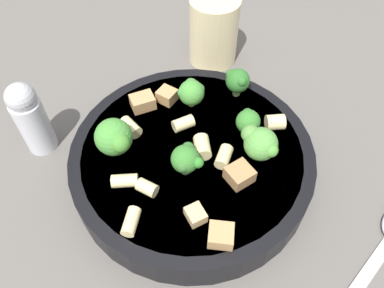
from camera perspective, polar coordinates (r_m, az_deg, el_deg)
The scene contains 23 objects.
ground_plane at distance 0.44m, azimuth -0.00°, elevation -4.03°, with size 2.00×2.00×0.00m, color #5B5651.
pasta_bowl at distance 0.42m, azimuth -0.00°, elevation -2.26°, with size 0.27×0.27×0.04m.
broccoli_floret_0 at distance 0.40m, azimuth -11.62°, elevation 0.97°, with size 0.04×0.04×0.04m.
broccoli_floret_1 at distance 0.46m, azimuth 6.99°, elevation 9.61°, with size 0.03×0.03×0.04m.
broccoli_floret_2 at distance 0.38m, azimuth -0.75°, elevation -2.38°, with size 0.03×0.03×0.03m.
broccoli_floret_3 at distance 0.39m, azimuth 10.36°, elevation 0.06°, with size 0.04×0.04×0.04m.
broccoli_floret_4 at distance 0.41m, azimuth 8.55°, elevation 3.37°, with size 0.03×0.03×0.04m.
broccoli_floret_5 at distance 0.44m, azimuth -0.09°, elevation 7.96°, with size 0.03×0.03×0.04m.
rigatoni_0 at distance 0.40m, azimuth 1.68°, elevation -0.10°, with size 0.02×0.02×0.03m, color beige.
rigatoni_1 at distance 0.38m, azimuth -6.85°, elevation -6.63°, with size 0.01×0.01×0.02m, color beige.
rigatoni_2 at distance 0.43m, azimuth 12.55°, elevation 3.26°, with size 0.02×0.02×0.02m, color beige.
rigatoni_3 at distance 0.42m, azimuth -1.34°, elevation 3.14°, with size 0.01×0.01×0.02m, color beige.
rigatoni_4 at distance 0.38m, azimuth -10.21°, elevation -5.52°, with size 0.01×0.01×0.03m, color beige.
rigatoni_5 at distance 0.40m, azimuth 4.88°, elevation -1.94°, with size 0.01×0.01×0.02m, color beige.
rigatoni_6 at distance 0.36m, azimuth -9.27°, elevation -11.58°, with size 0.01×0.01×0.03m, color beige.
rigatoni_7 at distance 0.43m, azimuth -9.34°, elevation 2.54°, with size 0.01×0.01×0.03m, color beige.
chicken_chunk_0 at distance 0.35m, azimuth 4.43°, elevation -13.72°, with size 0.02×0.02×0.01m, color tan.
chicken_chunk_1 at distance 0.36m, azimuth 0.55°, elevation -10.73°, with size 0.02×0.02×0.01m, color tan.
chicken_chunk_2 at distance 0.45m, azimuth -7.53°, elevation 6.38°, with size 0.03×0.02×0.02m, color tan.
chicken_chunk_3 at distance 0.46m, azimuth -3.84°, elevation 7.36°, with size 0.02×0.02×0.02m, color tan.
chicken_chunk_4 at distance 0.38m, azimuth 7.25°, elevation -4.65°, with size 0.02×0.02×0.02m, color #A87A4C.
drinking_glass at distance 0.56m, azimuth 3.29°, elevation 16.32°, with size 0.07×0.07×0.10m.
pepper_shaker at distance 0.46m, azimuth -23.37°, elevation 3.69°, with size 0.04×0.04×0.10m.
Camera 1 is at (0.06, -0.24, 0.36)m, focal length 35.00 mm.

